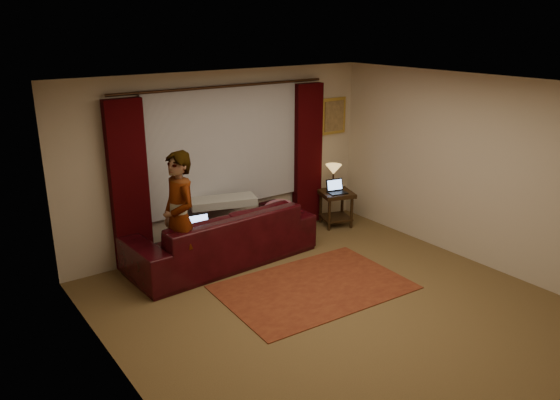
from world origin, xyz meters
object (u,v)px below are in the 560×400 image
object	(u,v)px
laptop_table	(338,187)
laptop_sofa	(200,227)
person	(180,219)
tiffany_lamp	(333,177)
sofa	(221,225)
end_table	(336,208)

from	to	relation	value
laptop_table	laptop_sofa	bearing A→B (deg)	-163.01
laptop_sofa	person	xyz separation A→B (m)	(-0.33, -0.11, 0.21)
laptop_table	person	distance (m)	2.99
laptop_sofa	person	world-z (taller)	person
tiffany_lamp	sofa	bearing A→B (deg)	-173.35
end_table	tiffany_lamp	xyz separation A→B (m)	(0.03, 0.12, 0.51)
laptop_sofa	laptop_table	size ratio (longest dim) A/B	1.20
tiffany_lamp	laptop_table	distance (m)	0.23
sofa	laptop_sofa	xyz separation A→B (m)	(-0.42, -0.17, 0.13)
person	laptop_sofa	bearing A→B (deg)	107.66
sofa	laptop_sofa	distance (m)	0.47
laptop_table	end_table	bearing A→B (deg)	70.68
laptop_table	tiffany_lamp	bearing A→B (deg)	81.40
laptop_sofa	tiffany_lamp	size ratio (longest dim) A/B	0.90
end_table	tiffany_lamp	size ratio (longest dim) A/B	1.37
end_table	tiffany_lamp	bearing A→B (deg)	76.80
tiffany_lamp	person	size ratio (longest dim) A/B	0.24
person	end_table	bearing A→B (deg)	97.84
tiffany_lamp	person	distance (m)	3.08
sofa	laptop_sofa	size ratio (longest dim) A/B	6.91
tiffany_lamp	laptop_table	world-z (taller)	tiffany_lamp
sofa	laptop_sofa	world-z (taller)	sofa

